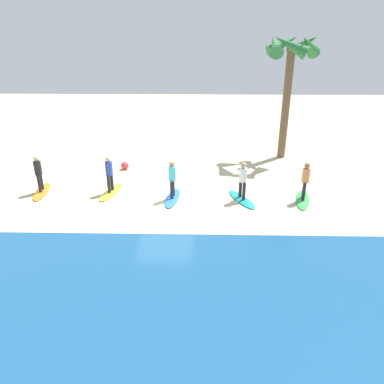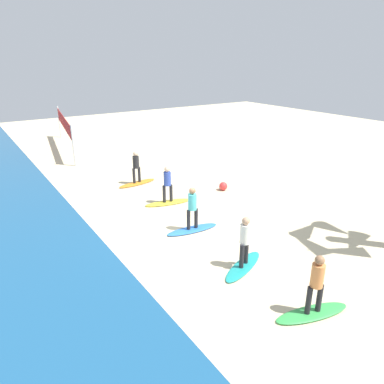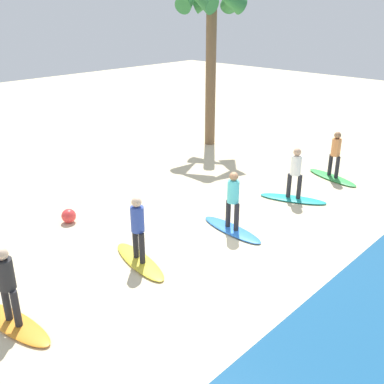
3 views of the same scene
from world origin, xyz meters
name	(u,v)px [view 1 (image 1 of 3)]	position (x,y,z in m)	size (l,w,h in m)	color
ground_plane	(164,200)	(0.00, 0.00, 0.00)	(60.00, 60.00, 0.00)	beige
surfboard_green	(303,200)	(-6.02, -0.11, 0.04)	(2.10, 0.56, 0.09)	green
surfer_green	(306,178)	(-6.02, -0.11, 1.04)	(0.32, 0.45, 1.64)	#232328
surfboard_teal	(242,199)	(-3.37, -0.10, 0.04)	(2.10, 0.56, 0.09)	teal
surfer_teal	(243,178)	(-3.37, -0.10, 1.04)	(0.32, 0.43, 1.64)	#232328
surfboard_blue	(173,198)	(-0.36, -0.18, 0.04)	(2.10, 0.56, 0.09)	blue
surfer_blue	(172,177)	(-0.36, -0.18, 1.04)	(0.32, 0.46, 1.64)	#232328
surfboard_yellow	(111,192)	(2.48, -0.75, 0.04)	(2.10, 0.56, 0.09)	yellow
surfer_yellow	(109,172)	(2.48, -0.75, 1.04)	(0.32, 0.45, 1.64)	#232328
surfboard_orange	(42,191)	(5.66, -0.74, 0.04)	(2.10, 0.56, 0.09)	orange
surfer_orange	(38,171)	(5.66, -0.74, 1.04)	(0.32, 0.46, 1.64)	#232328
palm_tree	(291,58)	(-6.30, -6.25, 5.47)	(2.88, 3.03, 6.82)	brown
beach_ball	(125,166)	(2.45, -3.90, 0.21)	(0.41, 0.41, 0.41)	#E53838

